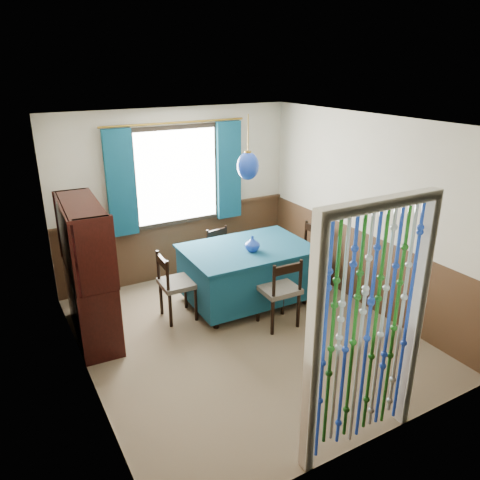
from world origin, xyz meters
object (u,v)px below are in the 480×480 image
chair_right (307,255)px  sideboard (90,291)px  vase_sideboard (86,254)px  pendant_lamp (248,166)px  dining_table (247,271)px  vase_table (252,244)px  chair_left (175,284)px  chair_near (280,290)px  chair_far (223,255)px  bowl_shelf (96,254)px

chair_right → sideboard: (-3.00, 0.19, 0.09)m
sideboard → vase_sideboard: sideboard is taller
pendant_lamp → dining_table: bearing=63.4°
vase_table → vase_sideboard: (-1.95, 0.61, 0.03)m
chair_left → sideboard: 1.02m
chair_near → pendant_lamp: pendant_lamp is taller
dining_table → sideboard: 2.02m
chair_left → sideboard: size_ratio=0.54×
dining_table → chair_right: bearing=1.3°
chair_near → dining_table: bearing=94.7°
chair_left → vase_sideboard: vase_sideboard is taller
chair_far → vase_sideboard: vase_sideboard is taller
dining_table → chair_left: (-1.00, 0.08, 0.01)m
dining_table → sideboard: sideboard is taller
sideboard → pendant_lamp: 2.40m
dining_table → bowl_shelf: (-1.95, -0.14, 0.70)m
chair_near → chair_far: size_ratio=1.10×
vase_sideboard → vase_table: bearing=-17.4°
chair_near → sideboard: bearing=157.8°
chair_near → chair_left: size_ratio=1.02×
vase_sideboard → chair_far: bearing=6.5°
chair_near → vase_table: (-0.04, 0.59, 0.41)m
sideboard → pendant_lamp: bearing=-1.9°
chair_near → pendant_lamp: (-0.04, 0.72, 1.40)m
dining_table → chair_far: size_ratio=2.04×
chair_far → pendant_lamp: 1.60m
chair_near → sideboard: sideboard is taller
chair_left → vase_table: (0.99, -0.21, 0.42)m
chair_left → chair_right: chair_right is taller
dining_table → vase_sideboard: vase_sideboard is taller
chair_left → sideboard: (-1.01, 0.11, 0.11)m
dining_table → chair_right: 0.99m
chair_near → sideboard: (-2.05, 0.91, 0.10)m
sideboard → pendant_lamp: (2.01, -0.19, 1.30)m
chair_right → bowl_shelf: 3.02m
dining_table → vase_table: size_ratio=8.98×
chair_right → sideboard: sideboard is taller
pendant_lamp → vase_table: pendant_lamp is taller
dining_table → chair_far: bearing=92.1°
vase_table → vase_sideboard: bearing=162.6°
chair_left → sideboard: sideboard is taller
chair_left → vase_sideboard: size_ratio=4.48×
bowl_shelf → chair_near: bearing=-16.3°
dining_table → vase_table: vase_table is taller
sideboard → chair_near: bearing=-20.5°
chair_far → vase_sideboard: 2.01m
chair_near → bowl_shelf: bowl_shelf is taller
bowl_shelf → vase_sideboard: 0.66m
sideboard → bowl_shelf: bearing=-76.2°
chair_near → vase_sideboard: vase_sideboard is taller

